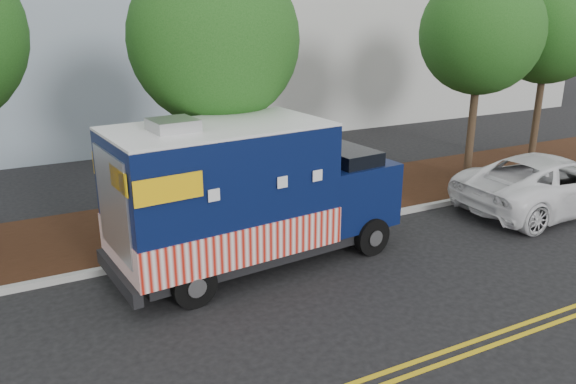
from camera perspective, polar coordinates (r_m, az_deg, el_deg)
ground at (r=13.29m, az=0.10°, el=-7.17°), size 120.00×120.00×0.00m
curb at (r=14.40m, az=-2.48°, el=-4.78°), size 120.00×0.18×0.15m
mulch_strip at (r=16.20m, az=-5.62°, el=-2.20°), size 120.00×4.00×0.15m
centerline_near at (r=10.07m, az=12.39°, el=-16.63°), size 120.00×0.10×0.01m
centerline_far at (r=9.92m, az=13.34°, el=-17.31°), size 120.00×0.10×0.01m
tree_b at (r=14.20m, az=-7.52°, el=15.04°), size 4.17×4.17×7.04m
tree_c at (r=19.58m, az=19.04°, el=15.01°), size 3.92×3.92×6.91m
tree_d at (r=23.04m, az=24.99°, el=14.88°), size 4.00×4.00×7.03m
sign_post at (r=13.51m, az=-17.92°, el=-2.15°), size 0.06×0.06×2.40m
food_truck at (r=12.64m, az=-4.40°, el=-0.63°), size 7.02×3.19×3.59m
white_car at (r=18.15m, az=25.15°, el=0.86°), size 5.95×2.76×1.65m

